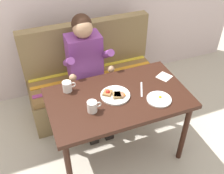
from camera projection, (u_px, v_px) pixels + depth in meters
ground_plane at (117, 150)px, 2.71m from camera, size 8.00×8.00×0.00m
table at (118, 104)px, 2.30m from camera, size 1.20×0.70×0.73m
couch at (93, 82)px, 3.06m from camera, size 1.44×0.56×1.00m
person at (86, 62)px, 2.64m from camera, size 0.45×0.61×1.21m
plate_breakfast at (115, 95)px, 2.24m from camera, size 0.25×0.25×0.05m
plate_eggs at (159, 99)px, 2.21m from camera, size 0.21×0.21×0.04m
coffee_mug at (67, 86)px, 2.28m from camera, size 0.12×0.08×0.09m
coffee_mug_second at (92, 106)px, 2.08m from camera, size 0.12×0.08×0.09m
napkin at (164, 77)px, 2.46m from camera, size 0.16×0.16×0.01m
knife at (142, 89)px, 2.32m from camera, size 0.10×0.19×0.00m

